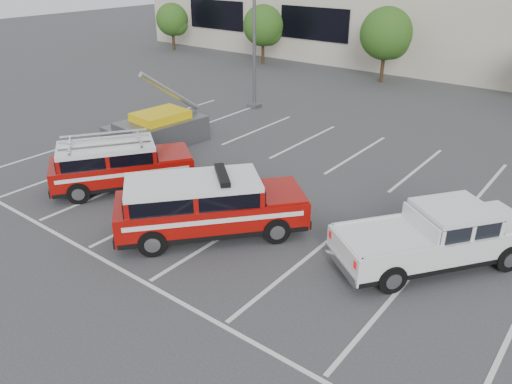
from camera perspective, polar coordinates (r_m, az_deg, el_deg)
ground at (r=15.33m, az=-4.37°, el=-5.42°), size 120.00×120.00×0.00m
stall_markings at (r=18.48m, az=4.99°, el=0.30°), size 23.00×15.00×0.01m
tree_far_left at (r=46.66m, az=-9.44°, el=18.75°), size 2.77×2.77×3.99m
tree_left at (r=39.97m, az=0.96°, el=18.34°), size 3.07×3.07×4.42m
tree_mid_left at (r=34.89m, az=14.79°, el=16.91°), size 3.37×3.37×4.85m
light_pole_left at (r=27.59m, az=-0.20°, el=20.06°), size 0.90×0.60×10.24m
fire_chief_suv at (r=15.31m, az=-5.53°, el=-1.99°), size 5.29×5.67×2.00m
white_pickup at (r=14.74m, az=19.78°, el=-5.35°), size 4.81×5.59×1.70m
ladder_suv at (r=18.95m, az=-15.33°, el=2.69°), size 4.45×5.21×1.97m
utility_rig at (r=23.16m, az=-11.08°, el=7.05°), size 3.71×4.12×3.40m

